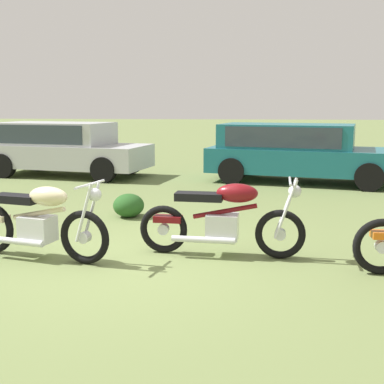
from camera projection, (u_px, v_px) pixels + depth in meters
name	position (u px, v px, depth m)	size (l,w,h in m)	color
ground_plane	(125.00, 260.00, 6.20)	(120.00, 120.00, 0.00)	olive
motorcycle_cream	(37.00, 221.00, 6.21)	(2.00, 0.79, 1.02)	black
motorcycle_maroon	(223.00, 219.00, 6.32)	(2.12, 0.64, 1.02)	black
car_silver	(61.00, 145.00, 13.47)	(4.54, 2.55, 1.43)	#B2B5BA
car_teal	(295.00, 148.00, 12.37)	(4.84, 2.84, 1.43)	#19606B
shrub_low	(129.00, 205.00, 8.57)	(0.53, 0.55, 0.40)	#23501E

